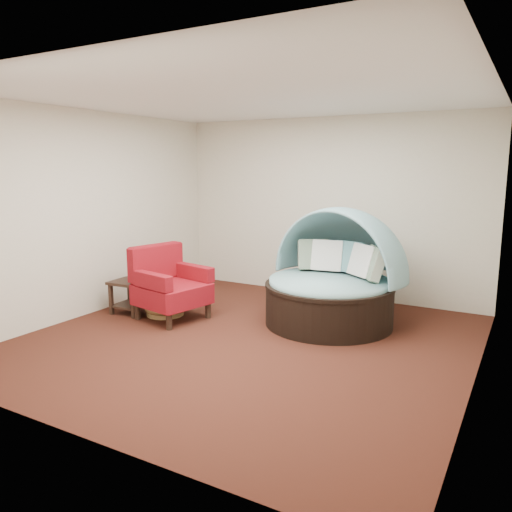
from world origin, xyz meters
The scene contains 10 objects.
floor centered at (0.00, 0.00, 0.00)m, with size 5.00×5.00×0.00m, color #431C13.
wall_back centered at (0.00, 2.50, 1.40)m, with size 5.00×5.00×0.00m, color beige.
wall_front centered at (0.00, -2.50, 1.40)m, with size 5.00×5.00×0.00m, color beige.
wall_left centered at (-2.50, 0.00, 1.40)m, with size 5.00×5.00×0.00m, color beige.
wall_right centered at (2.50, 0.00, 1.40)m, with size 5.00×5.00×0.00m, color beige.
ceiling centered at (0.00, 0.00, 2.80)m, with size 5.00×5.00×0.00m, color white.
canopy_daybed centered at (0.64, 1.15, 0.71)m, with size 2.05×2.01×1.53m.
pet_basket centered at (-1.52, 0.33, 0.11)m, with size 0.71×0.71×0.20m.
red_armchair centered at (-1.38, 0.26, 0.46)m, with size 1.00×1.00×0.99m.
side_table centered at (-2.00, 0.17, 0.30)m, with size 0.51×0.51×0.47m.
Camera 1 is at (2.88, -4.90, 2.04)m, focal length 35.00 mm.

